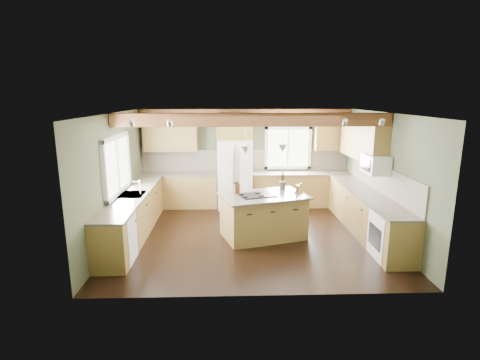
{
  "coord_description": "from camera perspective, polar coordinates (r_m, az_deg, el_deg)",
  "views": [
    {
      "loc": [
        -0.49,
        -7.59,
        2.94
      ],
      "look_at": [
        -0.22,
        0.3,
        1.15
      ],
      "focal_mm": 28.0,
      "sensor_mm": 36.0,
      "label": 1
    }
  ],
  "objects": [
    {
      "name": "base_cab_left",
      "position": [
        8.29,
        -15.94,
        -5.31
      ],
      "size": [
        0.6,
        3.7,
        0.88
      ],
      "primitive_type": "cube",
      "color": "brown",
      "rests_on": "floor"
    },
    {
      "name": "base_cab_right",
      "position": [
        8.58,
        18.64,
        -4.89
      ],
      "size": [
        0.6,
        3.7,
        0.88
      ],
      "primitive_type": "cube",
      "color": "brown",
      "rests_on": "floor"
    },
    {
      "name": "island_top",
      "position": [
        7.81,
        3.62,
        -2.42
      ],
      "size": [
        1.97,
        1.55,
        0.04
      ],
      "primitive_type": "cube",
      "rotation": [
        0.0,
        0.0,
        0.29
      ],
      "color": "#433B31",
      "rests_on": "island"
    },
    {
      "name": "refrigerator",
      "position": [
        9.93,
        -0.79,
        0.89
      ],
      "size": [
        0.9,
        0.74,
        1.8
      ],
      "primitive_type": "cube",
      "color": "white",
      "rests_on": "floor"
    },
    {
      "name": "microwave",
      "position": [
        8.26,
        19.94,
        2.29
      ],
      "size": [
        0.4,
        0.7,
        0.38
      ],
      "primitive_type": "cube",
      "color": "white",
      "rests_on": "wall_right"
    },
    {
      "name": "oven",
      "position": [
        7.44,
        22.02,
        -7.94
      ],
      "size": [
        0.6,
        0.72,
        0.84
      ],
      "primitive_type": "cube",
      "color": "white",
      "rests_on": "floor"
    },
    {
      "name": "sink",
      "position": [
        8.16,
        -16.14,
        -2.21
      ],
      "size": [
        0.5,
        0.65,
        0.03
      ],
      "primitive_type": "cube",
      "color": "#262628",
      "rests_on": "counter_left"
    },
    {
      "name": "island",
      "position": [
        7.94,
        3.57,
        -5.63
      ],
      "size": [
        1.84,
        1.42,
        0.88
      ],
      "primitive_type": "cube",
      "rotation": [
        0.0,
        0.0,
        0.29
      ],
      "color": "brown",
      "rests_on": "floor"
    },
    {
      "name": "knife_block",
      "position": [
        7.9,
        -0.58,
        -1.31
      ],
      "size": [
        0.15,
        0.14,
        0.2
      ],
      "primitive_type": "cube",
      "rotation": [
        0.0,
        0.0,
        0.58
      ],
      "color": "brown",
      "rests_on": "island_top"
    },
    {
      "name": "base_cab_back_left",
      "position": [
        10.19,
        -9.2,
        -1.61
      ],
      "size": [
        2.02,
        0.6,
        0.88
      ],
      "primitive_type": "cube",
      "color": "brown",
      "rests_on": "floor"
    },
    {
      "name": "counter_right",
      "position": [
        8.45,
        18.86,
        -1.91
      ],
      "size": [
        0.64,
        3.74,
        0.04
      ],
      "primitive_type": "cube",
      "color": "#433B31",
      "rests_on": "base_cab_right"
    },
    {
      "name": "upper_cab_back_corner",
      "position": [
        10.35,
        13.83,
        6.9
      ],
      "size": [
        0.9,
        0.35,
        0.9
      ],
      "primitive_type": "cube",
      "color": "brown",
      "rests_on": "wall_back"
    },
    {
      "name": "backsplash_right",
      "position": [
        8.49,
        20.81,
        0.15
      ],
      "size": [
        0.03,
        3.7,
        0.58
      ],
      "primitive_type": "cube",
      "color": "brown",
      "rests_on": "wall_right"
    },
    {
      "name": "window_back",
      "position": [
        10.3,
        7.29,
        4.9
      ],
      "size": [
        1.1,
        0.04,
        1.0
      ],
      "primitive_type": "cube",
      "color": "white",
      "rests_on": "wall_back"
    },
    {
      "name": "counter_left",
      "position": [
        8.16,
        -16.13,
        -2.24
      ],
      "size": [
        0.64,
        3.74,
        0.04
      ],
      "primitive_type": "cube",
      "color": "#433B31",
      "rests_on": "base_cab_left"
    },
    {
      "name": "faucet",
      "position": [
        8.08,
        -14.96,
        -1.21
      ],
      "size": [
        0.02,
        0.02,
        0.28
      ],
      "primitive_type": "cylinder",
      "color": "#B2B2B7",
      "rests_on": "sink"
    },
    {
      "name": "wall_right",
      "position": [
        8.43,
        21.08,
        0.67
      ],
      "size": [
        0.0,
        5.0,
        5.0
      ],
      "primitive_type": "plane",
      "rotation": [
        1.57,
        0.0,
        -1.57
      ],
      "color": "#4E553C",
      "rests_on": "ground"
    },
    {
      "name": "utensil_crock",
      "position": [
        8.28,
        6.47,
        -0.82
      ],
      "size": [
        0.14,
        0.14,
        0.18
      ],
      "primitive_type": "cylinder",
      "rotation": [
        0.0,
        0.0,
        0.09
      ],
      "color": "#433935",
      "rests_on": "island_top"
    },
    {
      "name": "counter_back_right",
      "position": [
        10.2,
        9.32,
        1.04
      ],
      "size": [
        2.66,
        0.64,
        0.04
      ],
      "primitive_type": "cube",
      "color": "#433B31",
      "rests_on": "base_cab_back_right"
    },
    {
      "name": "window_left",
      "position": [
        8.1,
        -18.34,
        2.21
      ],
      "size": [
        0.04,
        1.6,
        1.05
      ],
      "primitive_type": "cube",
      "color": "white",
      "rests_on": "wall_left"
    },
    {
      "name": "cooktop",
      "position": [
        7.75,
        2.69,
        -2.3
      ],
      "size": [
        0.81,
        0.65,
        0.02
      ],
      "primitive_type": "cube",
      "rotation": [
        0.0,
        0.0,
        0.29
      ],
      "color": "black",
      "rests_on": "island_top"
    },
    {
      "name": "pendant_right",
      "position": [
        7.77,
        6.5,
        4.83
      ],
      "size": [
        0.18,
        0.18,
        0.16
      ],
      "primitive_type": "cone",
      "rotation": [
        3.14,
        0.0,
        0.0
      ],
      "color": "#B2B2B7",
      "rests_on": "ceiling"
    },
    {
      "name": "wall_left",
      "position": [
        8.1,
        -18.45,
        0.41
      ],
      "size": [
        0.0,
        5.0,
        5.0
      ],
      "primitive_type": "plane",
      "rotation": [
        1.57,
        0.0,
        1.57
      ],
      "color": "#4E553C",
      "rests_on": "ground"
    },
    {
      "name": "wall_back",
      "position": [
        10.24,
        0.85,
        3.53
      ],
      "size": [
        5.6,
        0.0,
        5.6
      ],
      "primitive_type": "plane",
      "rotation": [
        1.57,
        0.0,
        0.0
      ],
      "color": "#4E553C",
      "rests_on": "ground"
    },
    {
      "name": "upper_cab_right",
      "position": [
        9.1,
        18.21,
        5.87
      ],
      "size": [
        0.35,
        2.2,
        0.9
      ],
      "primitive_type": "cube",
      "color": "brown",
      "rests_on": "wall_right"
    },
    {
      "name": "pendant_left",
      "position": [
        7.47,
        0.83,
        4.59
      ],
      "size": [
        0.18,
        0.18,
        0.16
      ],
      "primitive_type": "cone",
      "rotation": [
        3.14,
        0.0,
        0.0
      ],
      "color": "#B2B2B7",
      "rests_on": "ceiling"
    },
    {
      "name": "upper_cab_back_left",
      "position": [
        10.08,
        -10.55,
        6.9
      ],
      "size": [
        1.4,
        0.35,
        0.9
      ],
      "primitive_type": "cube",
      "color": "brown",
      "rests_on": "wall_back"
    },
    {
      "name": "backsplash_back",
      "position": [
        10.24,
        0.85,
        3.02
      ],
      "size": [
        5.58,
        0.03,
        0.58
      ],
      "primitive_type": "cube",
      "color": "brown",
      "rests_on": "wall_back"
    },
    {
      "name": "bottle_tray",
      "position": [
        8.01,
        8.95,
        -1.26
      ],
      "size": [
        0.23,
        0.23,
        0.2
      ],
      "primitive_type": null,
      "rotation": [
        0.0,
        0.0,
        0.05
      ],
      "color": "brown",
      "rests_on": "island_top"
    },
    {
      "name": "ceiling_beam",
      "position": [
        7.53,
        1.83,
        9.16
      ],
      "size": [
        5.55,
        0.26,
        0.26
      ],
      "primitive_type": "cube",
      "color": "#502816",
      "rests_on": "ceiling"
    },
    {
      "name": "soffit_trim",
      "position": [
        10.01,
        0.9,
        10.46
      ],
      "size": [
        5.55,
        0.2,
        0.1
      ],
      "primitive_type": "cube",
      "color": "#502816",
      "rests_on": "ceiling"
    },
    {
      "name": "counter_back_left",
      "position": [
        10.09,
        -9.29,
        0.92
      ],
      "size": [
        2.06,
        0.64,
        0.04
      ],
      "primitive_type": "cube",
      "color": "#433B31",
      "rests_on": "base_cab_back_left"
    },
    {
      "name": "dishwasher",
      "position": [
        7.11,
        -18.35,
        -8.61
      ],
      "size": [
        0.6,
        0.6,
        0.84
      ],
      "primitive_type": "cube",
      "color": "white",
      "rests_on": "floor"
    },
    {
      "name": "base_cab_back_right",
      "position": [
        10.3,
        9.23,
        -1.46
      ],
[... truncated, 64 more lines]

